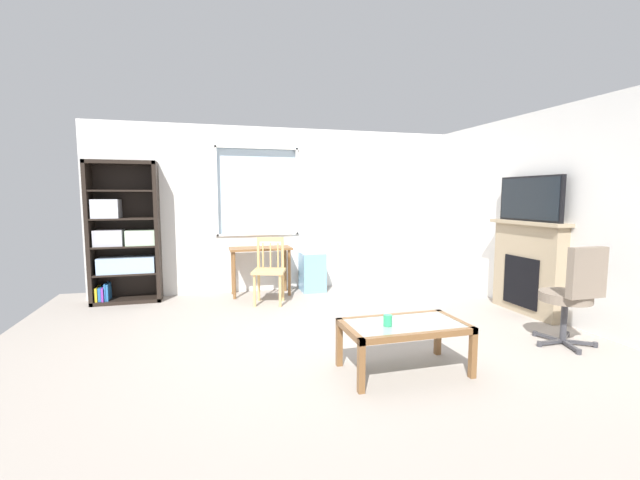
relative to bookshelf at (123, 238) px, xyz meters
The scene contains 12 objects.
ground 3.28m from the bookshelf, 44.51° to the right, with size 6.59×5.89×0.02m, color #9E9389.
wall_back_with_window 2.32m from the bookshelf, ahead, with size 5.59×0.15×2.50m.
wall_right 5.57m from the bookshelf, 23.42° to the right, with size 0.12×5.09×2.50m, color silver.
bookshelf is the anchor object (origin of this frame).
desk_under_window 1.90m from the bookshelf, ahead, with size 0.90×0.41×0.71m.
wooden_chair 2.06m from the bookshelf, 18.16° to the right, with size 0.52×0.51×0.90m.
plastic_drawer_unit 2.73m from the bookshelf, ahead, with size 0.35×0.40×0.59m, color #72ADDB.
fireplace 5.34m from the bookshelf, 21.82° to the right, with size 0.26×1.12×1.16m.
tv 5.34m from the bookshelf, 21.89° to the right, with size 0.06×0.98×0.55m.
office_chair 5.45m from the bookshelf, 34.42° to the right, with size 0.56×0.58×1.00m.
coffee_table 4.16m from the bookshelf, 49.96° to the right, with size 1.01×0.57×0.42m.
sippy_cup 4.07m from the bookshelf, 52.02° to the right, with size 0.07×0.07×0.09m, color #33B770.
Camera 1 is at (-1.18, -4.01, 1.48)m, focal length 23.41 mm.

